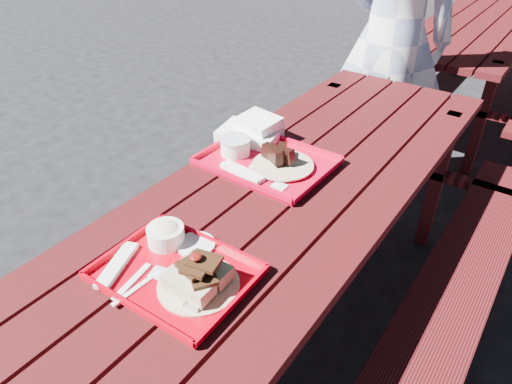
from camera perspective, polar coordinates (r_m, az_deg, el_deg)
ground at (r=2.05m, az=2.55°, el=-17.32°), size 60.00×60.00×0.00m
picnic_table_near at (r=1.65m, az=3.04°, el=-5.10°), size 1.41×2.40×0.75m
picnic_table_far at (r=4.08m, az=25.91°, el=16.09°), size 1.41×2.40×0.75m
near_tray at (r=1.22m, az=-9.53°, el=-8.80°), size 0.40×0.34×0.12m
far_tray at (r=1.66m, az=1.01°, el=4.13°), size 0.46×0.36×0.08m
white_cloth at (r=1.82m, az=-0.48°, el=7.57°), size 0.26×0.21×0.09m
person at (r=2.72m, az=16.61°, el=17.72°), size 0.77×0.65×1.79m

